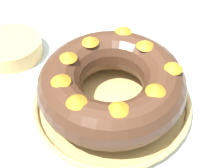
# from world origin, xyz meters

# --- Properties ---
(dining_table) EXTENTS (1.18, 1.12, 0.75)m
(dining_table) POSITION_xyz_m (0.00, 0.00, 0.66)
(dining_table) COLOR silver
(dining_table) RESTS_ON ground_plane
(serving_dish) EXTENTS (0.31, 0.31, 0.02)m
(serving_dish) POSITION_xyz_m (0.01, 0.02, 0.76)
(serving_dish) COLOR tan
(serving_dish) RESTS_ON dining_table
(bundt_cake) EXTENTS (0.28, 0.28, 0.09)m
(bundt_cake) POSITION_xyz_m (0.01, 0.02, 0.82)
(bundt_cake) COLOR #4C2D1E
(bundt_cake) RESTS_ON serving_dish
(side_bowl) EXTENTS (0.14, 0.14, 0.04)m
(side_bowl) POSITION_xyz_m (-0.04, 0.29, 0.77)
(side_bowl) COLOR tan
(side_bowl) RESTS_ON dining_table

